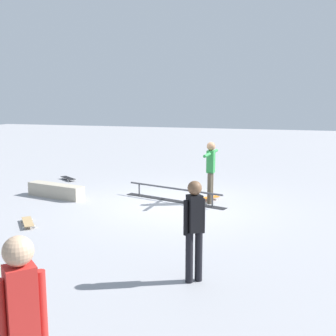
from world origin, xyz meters
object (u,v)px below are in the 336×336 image
object	(u,v)px
skater_main	(211,168)
skateboard_main	(206,198)
grind_rail	(174,195)
loose_skateboard_natural	(28,222)
loose_skateboard_black	(68,178)
bystander_black_shirt	(194,226)
skate_ledge	(56,191)
bystander_red_shirt	(23,328)

from	to	relation	value
skater_main	skateboard_main	size ratio (longest dim) A/B	2.23
skater_main	grind_rail	bearing A→B (deg)	-83.15
loose_skateboard_natural	skater_main	bearing A→B (deg)	90.76
loose_skateboard_natural	loose_skateboard_black	size ratio (longest dim) A/B	0.94
loose_skateboard_natural	skateboard_main	bearing A→B (deg)	94.02
bystander_black_shirt	skater_main	bearing A→B (deg)	-120.64
skate_ledge	skateboard_main	xyz separation A→B (m)	(-4.17, -0.94, -0.12)
bystander_black_shirt	loose_skateboard_natural	xyz separation A→B (m)	(4.22, -1.62, -0.81)
grind_rail	loose_skateboard_black	distance (m)	4.70
skateboard_main	grind_rail	bearing A→B (deg)	-29.80
skater_main	bystander_red_shirt	xyz separation A→B (m)	(-0.27, 8.08, 0.02)
loose_skateboard_natural	loose_skateboard_black	world-z (taller)	same
skater_main	skateboard_main	world-z (taller)	skater_main
bystander_red_shirt	loose_skateboard_natural	distance (m)	6.19
bystander_red_shirt	skater_main	bearing A→B (deg)	41.57
grind_rail	bystander_red_shirt	distance (m)	8.13
grind_rail	skate_ledge	distance (m)	3.39
skater_main	bystander_black_shirt	bearing A→B (deg)	11.22
skateboard_main	bystander_red_shirt	size ratio (longest dim) A/B	0.43
bystander_black_shirt	skateboard_main	bearing A→B (deg)	-119.34
bystander_black_shirt	skate_ledge	bearing A→B (deg)	-78.69
skater_main	loose_skateboard_black	size ratio (longest dim) A/B	2.13
grind_rail	skateboard_main	distance (m)	0.91
skate_ledge	skateboard_main	world-z (taller)	skate_ledge
skateboard_main	bystander_black_shirt	distance (m)	5.19
bystander_red_shirt	loose_skateboard_natural	size ratio (longest dim) A/B	2.38
grind_rail	skateboard_main	size ratio (longest dim) A/B	4.17
skateboard_main	loose_skateboard_black	distance (m)	5.40
skateboard_main	loose_skateboard_natural	world-z (taller)	same
skateboard_main	loose_skateboard_black	bearing A→B (deg)	-64.84
loose_skateboard_black	loose_skateboard_natural	bearing A→B (deg)	145.89
skater_main	loose_skateboard_black	bearing A→B (deg)	-104.86
bystander_red_shirt	loose_skateboard_natural	bearing A→B (deg)	76.74
bystander_black_shirt	loose_skateboard_natural	world-z (taller)	bystander_black_shirt
skater_main	skateboard_main	distance (m)	0.93
skateboard_main	loose_skateboard_natural	xyz separation A→B (m)	(3.27, 3.42, 0.00)
skater_main	skateboard_main	bearing A→B (deg)	-143.34
skate_ledge	skateboard_main	distance (m)	4.28
skateboard_main	loose_skateboard_black	world-z (taller)	same
bystander_red_shirt	skate_ledge	bearing A→B (deg)	71.64
loose_skateboard_black	skateboard_main	bearing A→B (deg)	-161.11
grind_rail	loose_skateboard_natural	distance (m)	3.94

